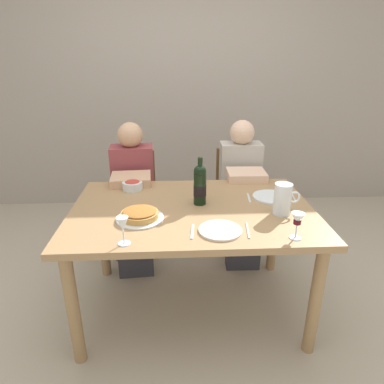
{
  "coord_description": "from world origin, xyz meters",
  "views": [
    {
      "loc": [
        -0.1,
        -1.91,
        1.63
      ],
      "look_at": [
        -0.0,
        0.0,
        0.86
      ],
      "focal_mm": 31.64,
      "sensor_mm": 36.0,
      "label": 1
    }
  ],
  "objects": [
    {
      "name": "back_wall",
      "position": [
        0.0,
        1.94,
        1.4
      ],
      "size": [
        8.0,
        0.1,
        2.8
      ],
      "primitive_type": "cube",
      "color": "#A3998E",
      "rests_on": "ground"
    },
    {
      "name": "salad_bowl",
      "position": [
        -0.4,
        0.33,
        0.8
      ],
      "size": [
        0.14,
        0.14,
        0.07
      ],
      "color": "silver",
      "rests_on": "dining_table"
    },
    {
      "name": "ground_plane",
      "position": [
        0.0,
        0.0,
        0.0
      ],
      "size": [
        8.0,
        8.0,
        0.0
      ],
      "primitive_type": "plane",
      "color": "#B2A893"
    },
    {
      "name": "fork_left_setting",
      "position": [
        -0.02,
        -0.31,
        0.76
      ],
      "size": [
        0.03,
        0.16,
        0.0
      ],
      "primitive_type": "cube",
      "rotation": [
        0.0,
        0.0,
        1.47
      ],
      "color": "silver",
      "rests_on": "dining_table"
    },
    {
      "name": "diner_left",
      "position": [
        -0.44,
        0.63,
        0.62
      ],
      "size": [
        0.36,
        0.52,
        1.16
      ],
      "rotation": [
        0.0,
        0.0,
        3.21
      ],
      "color": "#8E3D42",
      "rests_on": "ground"
    },
    {
      "name": "dinner_plate_left_setting",
      "position": [
        0.13,
        -0.31,
        0.77
      ],
      "size": [
        0.23,
        0.23,
        0.01
      ],
      "primitive_type": "cylinder",
      "color": "white",
      "rests_on": "dining_table"
    },
    {
      "name": "water_pitcher",
      "position": [
        0.53,
        -0.11,
        0.84
      ],
      "size": [
        0.16,
        0.1,
        0.19
      ],
      "color": "silver",
      "rests_on": "dining_table"
    },
    {
      "name": "knife_right_setting",
      "position": [
        0.68,
        0.13,
        0.76
      ],
      "size": [
        0.03,
        0.18,
        0.0
      ],
      "primitive_type": "cube",
      "rotation": [
        0.0,
        0.0,
        1.45
      ],
      "color": "silver",
      "rests_on": "dining_table"
    },
    {
      "name": "baked_tart",
      "position": [
        -0.31,
        -0.14,
        0.79
      ],
      "size": [
        0.28,
        0.28,
        0.06
      ],
      "color": "silver",
      "rests_on": "dining_table"
    },
    {
      "name": "wine_glass_left_diner",
      "position": [
        -0.37,
        -0.42,
        0.86
      ],
      "size": [
        0.06,
        0.06,
        0.15
      ],
      "color": "silver",
      "rests_on": "dining_table"
    },
    {
      "name": "wine_glass_right_diner",
      "position": [
        0.51,
        -0.41,
        0.86
      ],
      "size": [
        0.07,
        0.07,
        0.14
      ],
      "color": "silver",
      "rests_on": "dining_table"
    },
    {
      "name": "wine_bottle",
      "position": [
        0.05,
        0.06,
        0.89
      ],
      "size": [
        0.08,
        0.08,
        0.31
      ],
      "color": "black",
      "rests_on": "dining_table"
    },
    {
      "name": "diner_right",
      "position": [
        0.45,
        0.68,
        0.62
      ],
      "size": [
        0.34,
        0.51,
        1.16
      ],
      "rotation": [
        0.0,
        0.0,
        3.12
      ],
      "color": "#B7B2A8",
      "rests_on": "ground"
    },
    {
      "name": "chair_left",
      "position": [
        -0.46,
        0.87,
        0.5
      ],
      "size": [
        0.43,
        0.43,
        0.87
      ],
      "rotation": [
        0.0,
        0.0,
        3.21
      ],
      "color": "brown",
      "rests_on": "ground"
    },
    {
      "name": "knife_left_setting",
      "position": [
        0.28,
        -0.31,
        0.76
      ],
      "size": [
        0.03,
        0.18,
        0.0
      ],
      "primitive_type": "cube",
      "rotation": [
        0.0,
        0.0,
        1.45
      ],
      "color": "silver",
      "rests_on": "dining_table"
    },
    {
      "name": "dinner_plate_right_setting",
      "position": [
        0.53,
        0.13,
        0.77
      ],
      "size": [
        0.25,
        0.25,
        0.01
      ],
      "primitive_type": "cylinder",
      "color": "silver",
      "rests_on": "dining_table"
    },
    {
      "name": "chair_right",
      "position": [
        0.45,
        0.92,
        0.5
      ],
      "size": [
        0.41,
        0.41,
        0.87
      ],
      "rotation": [
        0.0,
        0.0,
        3.12
      ],
      "color": "brown",
      "rests_on": "ground"
    },
    {
      "name": "spoon_right_setting",
      "position": [
        0.38,
        0.13,
        0.76
      ],
      "size": [
        0.03,
        0.16,
        0.0
      ],
      "primitive_type": "cube",
      "rotation": [
        0.0,
        0.0,
        1.47
      ],
      "color": "silver",
      "rests_on": "dining_table"
    },
    {
      "name": "dining_table",
      "position": [
        0.0,
        0.0,
        0.67
      ],
      "size": [
        1.5,
        1.0,
        0.76
      ],
      "color": "#9E7A51",
      "rests_on": "ground"
    }
  ]
}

